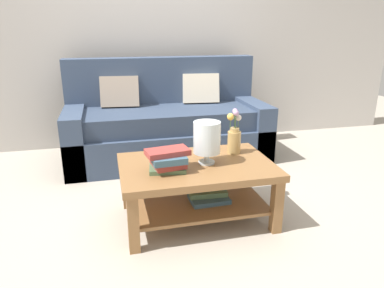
{
  "coord_description": "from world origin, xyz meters",
  "views": [
    {
      "loc": [
        -0.6,
        -2.69,
        1.38
      ],
      "look_at": [
        0.0,
        -0.23,
        0.54
      ],
      "focal_mm": 33.34,
      "sensor_mm": 36.0,
      "label": 1
    }
  ],
  "objects_px": {
    "coffee_table": "(198,180)",
    "glass_hurricane_vase": "(207,138)",
    "couch": "(167,125)",
    "flower_pitcher": "(234,137)",
    "book_stack_main": "(168,160)"
  },
  "relations": [
    {
      "from": "glass_hurricane_vase",
      "to": "flower_pitcher",
      "type": "bearing_deg",
      "value": 31.1
    },
    {
      "from": "book_stack_main",
      "to": "glass_hurricane_vase",
      "type": "distance_m",
      "value": 0.32
    },
    {
      "from": "book_stack_main",
      "to": "flower_pitcher",
      "type": "height_order",
      "value": "flower_pitcher"
    },
    {
      "from": "coffee_table",
      "to": "glass_hurricane_vase",
      "type": "xyz_separation_m",
      "value": [
        0.06,
        -0.01,
        0.31
      ]
    },
    {
      "from": "couch",
      "to": "glass_hurricane_vase",
      "type": "bearing_deg",
      "value": -87.98
    },
    {
      "from": "flower_pitcher",
      "to": "book_stack_main",
      "type": "bearing_deg",
      "value": -157.74
    },
    {
      "from": "glass_hurricane_vase",
      "to": "couch",
      "type": "bearing_deg",
      "value": 92.02
    },
    {
      "from": "coffee_table",
      "to": "glass_hurricane_vase",
      "type": "relative_size",
      "value": 3.57
    },
    {
      "from": "couch",
      "to": "flower_pitcher",
      "type": "distance_m",
      "value": 1.3
    },
    {
      "from": "coffee_table",
      "to": "book_stack_main",
      "type": "bearing_deg",
      "value": -161.79
    },
    {
      "from": "couch",
      "to": "coffee_table",
      "type": "distance_m",
      "value": 1.39
    },
    {
      "from": "couch",
      "to": "coffee_table",
      "type": "bearing_deg",
      "value": -90.6
    },
    {
      "from": "glass_hurricane_vase",
      "to": "book_stack_main",
      "type": "bearing_deg",
      "value": -166.8
    },
    {
      "from": "couch",
      "to": "flower_pitcher",
      "type": "height_order",
      "value": "couch"
    },
    {
      "from": "glass_hurricane_vase",
      "to": "flower_pitcher",
      "type": "relative_size",
      "value": 0.88
    }
  ]
}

